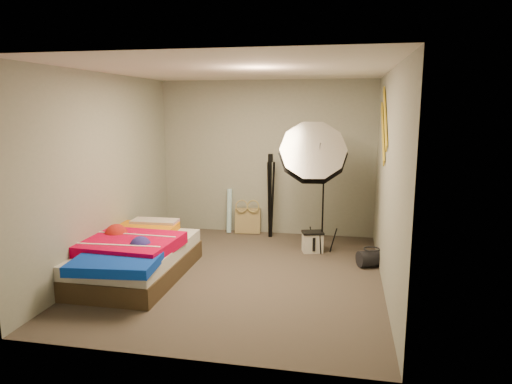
% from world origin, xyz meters
% --- Properties ---
extents(floor, '(4.00, 4.00, 0.00)m').
position_xyz_m(floor, '(0.00, 0.00, 0.00)').
color(floor, '#4C4339').
rests_on(floor, ground).
extents(ceiling, '(4.00, 4.00, 0.00)m').
position_xyz_m(ceiling, '(0.00, 0.00, 2.50)').
color(ceiling, silver).
rests_on(ceiling, wall_back).
extents(wall_back, '(3.50, 0.00, 3.50)m').
position_xyz_m(wall_back, '(0.00, 2.00, 1.25)').
color(wall_back, gray).
rests_on(wall_back, floor).
extents(wall_front, '(3.50, 0.00, 3.50)m').
position_xyz_m(wall_front, '(0.00, -2.00, 1.25)').
color(wall_front, gray).
rests_on(wall_front, floor).
extents(wall_left, '(0.00, 4.00, 4.00)m').
position_xyz_m(wall_left, '(-1.75, 0.00, 1.25)').
color(wall_left, gray).
rests_on(wall_left, floor).
extents(wall_right, '(0.00, 4.00, 4.00)m').
position_xyz_m(wall_right, '(1.75, 0.00, 1.25)').
color(wall_right, gray).
rests_on(wall_right, floor).
extents(tote_bag, '(0.44, 0.23, 0.43)m').
position_xyz_m(tote_bag, '(-0.29, 1.90, 0.21)').
color(tote_bag, tan).
rests_on(tote_bag, floor).
extents(wrapping_roll, '(0.10, 0.22, 0.73)m').
position_xyz_m(wrapping_roll, '(-0.61, 1.90, 0.37)').
color(wrapping_roll, '#5CB8D6').
rests_on(wrapping_roll, floor).
extents(camera_case, '(0.32, 0.27, 0.28)m').
position_xyz_m(camera_case, '(0.84, 1.09, 0.14)').
color(camera_case, silver).
rests_on(camera_case, floor).
extents(duffel_bag, '(0.42, 0.35, 0.22)m').
position_xyz_m(duffel_bag, '(1.65, 0.62, 0.11)').
color(duffel_bag, black).
rests_on(duffel_bag, floor).
extents(wall_stripe_upper, '(0.02, 0.91, 0.78)m').
position_xyz_m(wall_stripe_upper, '(1.73, 0.60, 1.95)').
color(wall_stripe_upper, gold).
rests_on(wall_stripe_upper, wall_right).
extents(wall_stripe_lower, '(0.02, 0.91, 0.78)m').
position_xyz_m(wall_stripe_lower, '(1.73, 0.85, 1.75)').
color(wall_stripe_lower, gold).
rests_on(wall_stripe_lower, wall_right).
extents(bed, '(1.33, 2.01, 0.53)m').
position_xyz_m(bed, '(-1.30, -0.32, 0.27)').
color(bed, '#41311F').
rests_on(bed, floor).
extents(photo_umbrella, '(1.14, 0.80, 1.99)m').
position_xyz_m(photo_umbrella, '(0.82, 0.98, 1.43)').
color(photo_umbrella, black).
rests_on(photo_umbrella, floor).
extents(camera_tripod, '(0.08, 0.08, 1.35)m').
position_xyz_m(camera_tripod, '(0.11, 1.74, 0.77)').
color(camera_tripod, black).
rests_on(camera_tripod, floor).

